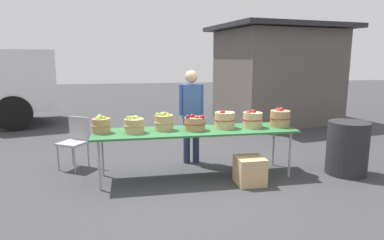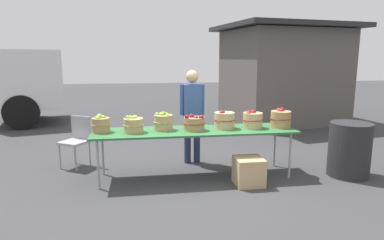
{
  "view_description": "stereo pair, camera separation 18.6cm",
  "coord_description": "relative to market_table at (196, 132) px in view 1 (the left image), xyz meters",
  "views": [
    {
      "loc": [
        -0.99,
        -4.91,
        1.84
      ],
      "look_at": [
        0.0,
        0.3,
        0.85
      ],
      "focal_mm": 31.24,
      "sensor_mm": 36.0,
      "label": 1
    },
    {
      "loc": [
        -0.81,
        -4.95,
        1.84
      ],
      "look_at": [
        0.0,
        0.3,
        0.85
      ],
      "focal_mm": 31.24,
      "sensor_mm": 36.0,
      "label": 2
    }
  ],
  "objects": [
    {
      "name": "food_kiosk",
      "position": [
        3.26,
        4.23,
        0.67
      ],
      "size": [
        3.92,
        3.42,
        2.74
      ],
      "rotation": [
        0.0,
        0.0,
        0.16
      ],
      "color": "#59514C",
      "rests_on": "ground"
    },
    {
      "name": "apple_basket_red_1",
      "position": [
        0.47,
        0.05,
        0.17
      ],
      "size": [
        0.33,
        0.33,
        0.29
      ],
      "color": "tan",
      "rests_on": "market_table"
    },
    {
      "name": "apple_basket_red_3",
      "position": [
        1.38,
        0.01,
        0.17
      ],
      "size": [
        0.33,
        0.33,
        0.31
      ],
      "color": "#A87F51",
      "rests_on": "market_table"
    },
    {
      "name": "vendor_adult",
      "position": [
        0.07,
        0.72,
        0.25
      ],
      "size": [
        0.43,
        0.22,
        1.63
      ],
      "rotation": [
        0.0,
        0.0,
        3.13
      ],
      "color": "#262D4C",
      "rests_on": "ground"
    },
    {
      "name": "trash_barrel",
      "position": [
        2.41,
        -0.32,
        -0.29
      ],
      "size": [
        0.63,
        0.63,
        0.85
      ],
      "primitive_type": "cylinder",
      "color": "#262628",
      "rests_on": "ground"
    },
    {
      "name": "apple_basket_green_0",
      "position": [
        -1.41,
        0.06,
        0.16
      ],
      "size": [
        0.28,
        0.28,
        0.28
      ],
      "color": "#A87F51",
      "rests_on": "market_table"
    },
    {
      "name": "market_table",
      "position": [
        0.0,
        0.0,
        0.0
      ],
      "size": [
        3.1,
        0.76,
        0.75
      ],
      "color": "#2D6B38",
      "rests_on": "ground"
    },
    {
      "name": "apple_basket_green_1",
      "position": [
        -0.93,
        -0.02,
        0.15
      ],
      "size": [
        0.31,
        0.31,
        0.26
      ],
      "color": "tan",
      "rests_on": "market_table"
    },
    {
      "name": "folding_chair",
      "position": [
        -1.9,
        0.81,
        -0.21
      ],
      "size": [
        0.55,
        0.55,
        0.86
      ],
      "rotation": [
        0.0,
        0.0,
        5.72
      ],
      "color": "#99999E",
      "rests_on": "ground"
    },
    {
      "name": "apple_basket_red_0",
      "position": [
        -0.02,
        -0.01,
        0.14
      ],
      "size": [
        0.34,
        0.34,
        0.25
      ],
      "color": "#A87F51",
      "rests_on": "market_table"
    },
    {
      "name": "produce_crate",
      "position": [
        0.73,
        -0.45,
        -0.51
      ],
      "size": [
        0.4,
        0.4,
        0.4
      ],
      "primitive_type": "cube",
      "color": "tan",
      "rests_on": "ground"
    },
    {
      "name": "apple_basket_red_2",
      "position": [
        0.92,
        0.01,
        0.16
      ],
      "size": [
        0.32,
        0.32,
        0.29
      ],
      "color": "tan",
      "rests_on": "market_table"
    },
    {
      "name": "ground_plane",
      "position": [
        0.0,
        0.0,
        -0.72
      ],
      "size": [
        40.0,
        40.0,
        0.0
      ],
      "primitive_type": "plane",
      "color": "#38383A"
    },
    {
      "name": "apple_basket_green_2",
      "position": [
        -0.48,
        0.08,
        0.17
      ],
      "size": [
        0.3,
        0.3,
        0.29
      ],
      "color": "tan",
      "rests_on": "market_table"
    }
  ]
}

